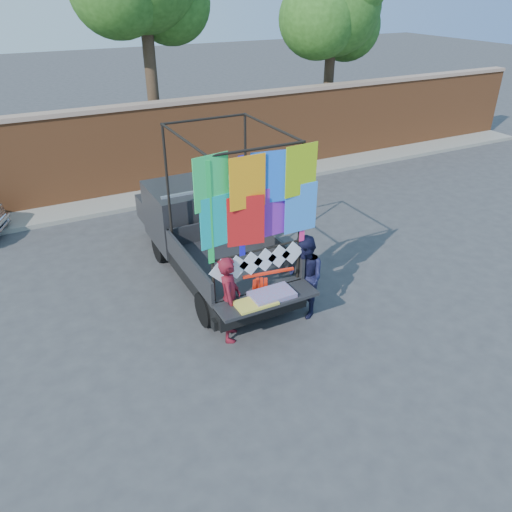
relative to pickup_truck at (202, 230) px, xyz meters
name	(u,v)px	position (x,y,z in m)	size (l,w,h in m)	color
ground	(242,309)	(-0.02, -2.00, -0.86)	(90.00, 90.00, 0.00)	#38383A
brick_wall	(136,149)	(-0.02, 5.00, 0.47)	(30.00, 0.45, 2.61)	#9C552D
curb	(148,198)	(-0.02, 4.30, -0.80)	(30.00, 1.20, 0.12)	gray
tree_right	(335,11)	(7.50, 6.12, 3.89)	(4.20, 3.30, 6.62)	#38281C
pickup_truck	(202,230)	(0.00, 0.00, 0.00)	(2.15, 5.39, 3.40)	black
woman	(229,299)	(-0.57, -2.68, -0.04)	(0.59, 0.39, 1.63)	maroon
man	(305,277)	(0.97, -2.67, -0.04)	(0.79, 0.62, 1.63)	#161838
streamer_bundle	(263,284)	(0.10, -2.69, 0.08)	(0.95, 0.18, 0.65)	#FF270D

